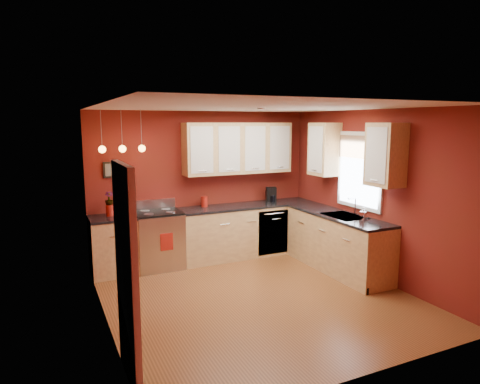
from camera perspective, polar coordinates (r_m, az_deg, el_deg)
name	(u,v)px	position (r m, az deg, el deg)	size (l,w,h in m)	color
floor	(257,297)	(6.13, 2.33, -13.82)	(4.20, 4.20, 0.00)	brown
ceiling	(259,107)	(5.65, 2.50, 11.26)	(4.00, 4.20, 0.02)	white
wall_back	(204,185)	(7.65, -4.88, 0.92)	(4.00, 0.02, 2.60)	maroon
wall_front	(365,246)	(4.06, 16.36, -6.87)	(4.00, 0.02, 2.60)	maroon
wall_left	(103,220)	(5.16, -17.75, -3.52)	(0.02, 4.20, 2.60)	maroon
wall_right	(373,195)	(6.89, 17.33, -0.38)	(0.02, 4.20, 2.60)	maroon
base_cabinets_back_left	(113,247)	(7.14, -16.53, -7.01)	(0.70, 0.60, 0.90)	#E6C07B
base_cabinets_back_right	(248,231)	(7.82, 1.02, -5.21)	(2.54, 0.60, 0.90)	#E6C07B
base_cabinets_right	(337,243)	(7.22, 12.81, -6.68)	(0.60, 2.10, 0.90)	#E6C07B
counter_back_left	(112,218)	(7.03, -16.71, -3.33)	(0.70, 0.62, 0.04)	black
counter_back_right	(248,206)	(7.72, 1.03, -1.83)	(2.54, 0.62, 0.04)	black
counter_right	(338,215)	(7.11, 12.95, -3.03)	(0.62, 2.10, 0.04)	black
gas_range	(158,240)	(7.27, -10.82, -6.25)	(0.76, 0.64, 1.11)	#BCBCC1
dishwasher_front	(273,232)	(7.74, 4.44, -5.38)	(0.60, 0.02, 0.80)	#BCBCC1
sink	(344,217)	(6.99, 13.71, -3.29)	(0.50, 0.70, 0.33)	gray
window	(360,168)	(7.05, 15.68, 3.09)	(0.06, 1.02, 1.22)	white
door_left_wall	(127,275)	(4.09, -14.85, -10.69)	(0.12, 0.82, 2.05)	white
upper_cabinets_back	(238,148)	(7.65, -0.24, 5.85)	(2.00, 0.35, 0.90)	#E6C07B
upper_cabinets_right	(352,152)	(6.95, 14.70, 5.22)	(0.35, 1.95, 0.90)	#E6C07B
wall_picture	(113,170)	(7.20, -16.52, 2.87)	(0.32, 0.03, 0.26)	black
pendant_lights	(122,148)	(6.86, -15.41, 5.63)	(0.71, 0.11, 0.66)	gray
red_canister	(204,202)	(7.53, -4.77, -1.27)	(0.12, 0.12, 0.18)	#9F1A11
red_vase	(110,210)	(7.06, -17.00, -2.36)	(0.11, 0.11, 0.18)	#9F1A11
flowers	(109,199)	(7.03, -17.07, -0.90)	(0.13, 0.13, 0.23)	#9F1A11
coffee_maker	(271,195)	(8.02, 4.20, -0.39)	(0.23, 0.23, 0.27)	black
soap_pump	(363,214)	(6.75, 16.13, -2.79)	(0.09, 0.09, 0.19)	white
dish_towel	(167,242)	(6.96, -9.74, -6.58)	(0.20, 0.01, 0.28)	#9F1A11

